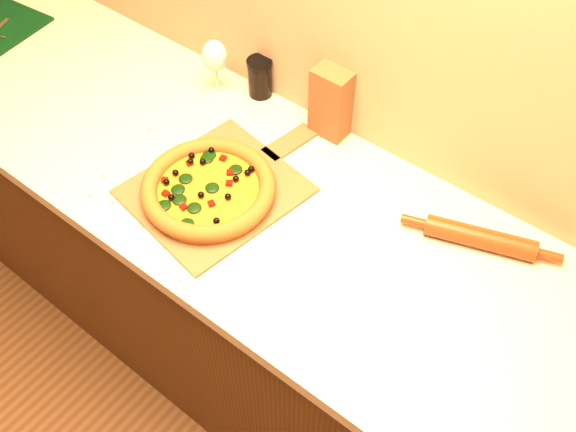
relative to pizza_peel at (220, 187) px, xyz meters
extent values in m
cube|color=#44280E|center=(0.26, 0.05, -0.47)|extent=(2.80, 0.65, 0.86)
cube|color=beige|center=(0.26, 0.05, -0.02)|extent=(2.84, 0.68, 0.04)
cube|color=brown|center=(0.00, -0.02, 0.00)|extent=(0.41, 0.44, 0.01)
cube|color=brown|center=(0.04, 0.24, 0.00)|extent=(0.08, 0.16, 0.01)
cylinder|color=#AD702B|center=(0.00, -0.04, 0.01)|extent=(0.31, 0.31, 0.02)
cylinder|color=gold|center=(0.00, -0.04, 0.02)|extent=(0.26, 0.26, 0.01)
torus|color=brown|center=(0.00, -0.04, 0.03)|extent=(0.33, 0.33, 0.04)
ellipsoid|color=black|center=(0.05, -0.01, 0.03)|extent=(0.04, 0.04, 0.01)
sphere|color=black|center=(-0.04, -0.06, 0.04)|extent=(0.02, 0.02, 0.02)
cube|color=#880A04|center=(0.02, -0.08, 0.03)|extent=(0.02, 0.02, 0.01)
cylinder|color=silver|center=(-0.96, 0.05, 0.01)|extent=(0.04, 0.02, 0.01)
cylinder|color=black|center=(0.04, -0.08, 0.00)|extent=(0.04, 0.04, 0.01)
cylinder|color=#572D0E|center=(0.59, 0.24, 0.02)|extent=(0.26, 0.13, 0.05)
cylinder|color=#572D0E|center=(0.74, 0.29, 0.02)|extent=(0.06, 0.04, 0.02)
cylinder|color=#572D0E|center=(0.45, 0.19, 0.02)|extent=(0.06, 0.04, 0.02)
cylinder|color=silver|center=(-0.25, 0.27, 0.00)|extent=(0.06, 0.06, 0.00)
cylinder|color=silver|center=(-0.25, 0.27, 0.04)|extent=(0.01, 0.01, 0.08)
ellipsoid|color=silver|center=(-0.25, 0.27, 0.12)|extent=(0.07, 0.07, 0.09)
cube|color=brown|center=(0.09, 0.35, 0.10)|extent=(0.10, 0.08, 0.20)
cylinder|color=black|center=(-0.15, 0.35, 0.05)|extent=(0.07, 0.07, 0.10)
cylinder|color=black|center=(-0.15, 0.35, 0.10)|extent=(0.07, 0.07, 0.01)
camera|label=1|loc=(0.80, -0.74, 1.20)|focal=40.00mm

